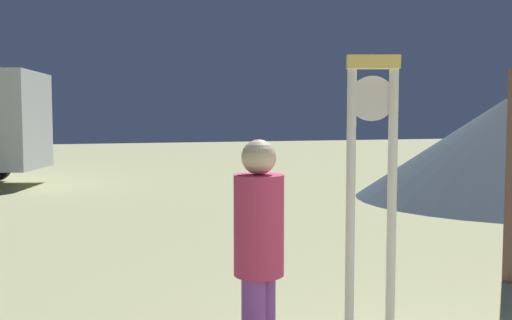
# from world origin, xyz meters

# --- Properties ---
(standing_clock) EXTENTS (0.39, 0.22, 2.14)m
(standing_clock) POSITION_xyz_m (-0.01, 2.75, 1.28)
(standing_clock) COLOR white
(standing_clock) RESTS_ON ground_plane
(person_near_clock) EXTENTS (0.30, 0.30, 1.55)m
(person_near_clock) POSITION_xyz_m (-1.13, 2.20, 0.87)
(person_near_clock) COLOR purple
(person_near_clock) RESTS_ON ground_plane
(dome_tent) EXTENTS (6.15, 6.15, 2.11)m
(dome_tent) POSITION_xyz_m (6.68, 8.26, 1.06)
(dome_tent) COLOR #35424F
(dome_tent) RESTS_ON ground_plane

